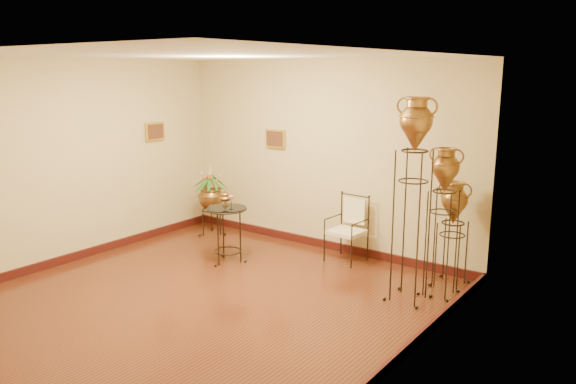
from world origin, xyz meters
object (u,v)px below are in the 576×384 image
Objects in this scene: amphora_mid at (442,221)px; armchair at (346,229)px; planter_urn at (211,195)px; side_table at (227,234)px; amphora_tall at (412,199)px.

amphora_mid reaches higher than armchair.
planter_urn is 1.27× the size of armchair.
amphora_mid is at bearing -3.21° from planter_urn.
planter_urn is at bearing 176.79° from amphora_mid.
amphora_mid is 1.80× the size of side_table.
amphora_mid is at bearing 58.60° from amphora_tall.
side_table is at bearing -37.34° from planter_urn.
amphora_mid is (0.23, 0.37, -0.31)m from amphora_tall.
amphora_mid is at bearing 13.04° from side_table.
armchair is (-1.28, 0.74, -0.75)m from amphora_tall.
side_table is (-2.83, -0.66, -0.50)m from amphora_mid.
amphora_tall is at bearing -9.02° from planter_urn.
planter_urn reaches higher than armchair.
amphora_mid is at bearing -10.43° from armchair.
amphora_mid is 1.93× the size of armchair.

